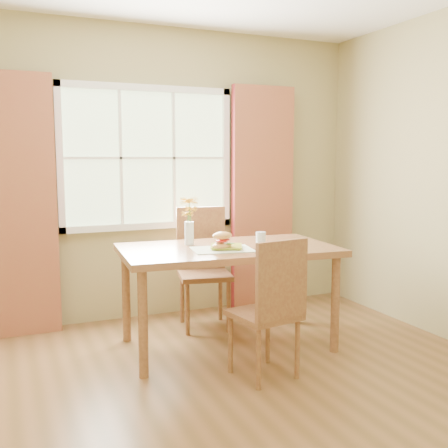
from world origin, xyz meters
name	(u,v)px	position (x,y,z in m)	size (l,w,h in m)	color
room	(228,184)	(0.00, 0.00, 1.35)	(4.24, 3.84, 2.74)	brown
window	(147,158)	(0.00, 1.87, 1.50)	(1.62, 0.06, 1.32)	beige
curtain_left	(16,207)	(-1.15, 1.78, 1.10)	(0.65, 0.08, 2.20)	maroon
curtain_right	(262,198)	(1.15, 1.78, 1.10)	(0.65, 0.08, 2.20)	maroon
dining_table	(228,257)	(0.36, 0.84, 0.73)	(1.72, 1.05, 0.81)	brown
chair_near	(272,303)	(0.37, 0.13, 0.53)	(0.47, 0.47, 0.98)	brown
chair_far	(203,261)	(0.38, 1.44, 0.58)	(0.52, 0.52, 1.06)	brown
placemat	(222,249)	(0.27, 0.72, 0.81)	(0.45, 0.33, 0.01)	beige
plate	(226,247)	(0.31, 0.75, 0.82)	(0.24, 0.24, 0.01)	#A5B52D
croissant_sandwich	(222,240)	(0.25, 0.69, 0.89)	(0.20, 0.16, 0.13)	#E08C4C
water_glass	(261,240)	(0.60, 0.74, 0.86)	(0.08, 0.08, 0.12)	silver
flower_vase	(189,216)	(0.11, 1.05, 1.04)	(0.16, 0.16, 0.39)	silver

